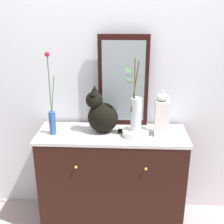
{
  "coord_description": "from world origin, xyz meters",
  "views": [
    {
      "loc": [
        0.1,
        -2.08,
        1.82
      ],
      "look_at": [
        0.0,
        0.0,
        1.04
      ],
      "focal_mm": 45.99,
      "sensor_mm": 36.0,
      "label": 1
    }
  ],
  "objects": [
    {
      "name": "cat_sitting",
      "position": [
        -0.08,
        0.02,
        1.01
      ],
      "size": [
        0.47,
        0.19,
        0.38
      ],
      "color": "black",
      "rests_on": "sideboard"
    },
    {
      "name": "sideboard",
      "position": [
        0.0,
        -0.0,
        0.43
      ],
      "size": [
        1.19,
        0.44,
        0.86
      ],
      "color": "black",
      "rests_on": "ground_plane"
    },
    {
      "name": "vase_glass_clear",
      "position": [
        0.18,
        -0.03,
        1.05
      ],
      "size": [
        0.15,
        0.16,
        0.55
      ],
      "color": "silver",
      "rests_on": "bowl_porcelain"
    },
    {
      "name": "jar_lidded_porcelain",
      "position": [
        0.38,
        -0.01,
        1.03
      ],
      "size": [
        0.11,
        0.11,
        0.36
      ],
      "color": "silver",
      "rests_on": "sideboard"
    },
    {
      "name": "ground_plane",
      "position": [
        0.0,
        0.0,
        0.0
      ],
      "size": [
        6.0,
        6.0,
        0.0
      ],
      "primitive_type": "plane",
      "color": "#A18A8A"
    },
    {
      "name": "wall_back",
      "position": [
        0.0,
        0.28,
        1.3
      ],
      "size": [
        4.4,
        0.08,
        2.6
      ],
      "primitive_type": "cube",
      "color": "silver",
      "rests_on": "ground_plane"
    },
    {
      "name": "mirror_leaning",
      "position": [
        0.08,
        0.19,
        1.24
      ],
      "size": [
        0.41,
        0.03,
        0.75
      ],
      "color": "black",
      "rests_on": "sideboard"
    },
    {
      "name": "vase_slim_green",
      "position": [
        -0.47,
        -0.03,
        1.01
      ],
      "size": [
        0.07,
        0.05,
        0.64
      ],
      "color": "#2B4B8D",
      "rests_on": "sideboard"
    },
    {
      "name": "bowl_porcelain",
      "position": [
        0.19,
        -0.03,
        0.88
      ],
      "size": [
        0.21,
        0.21,
        0.05
      ],
      "primitive_type": "cylinder",
      "color": "white",
      "rests_on": "sideboard"
    }
  ]
}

